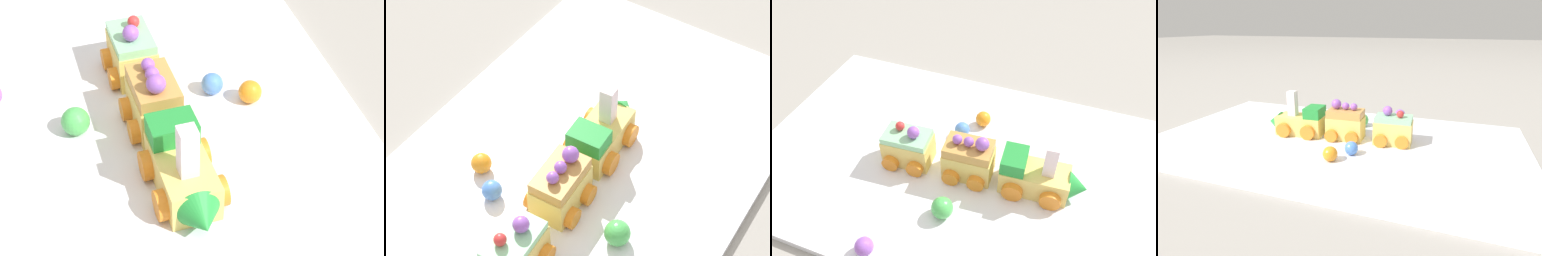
{
  "view_description": "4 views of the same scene",
  "coord_description": "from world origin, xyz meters",
  "views": [
    {
      "loc": [
        0.49,
        -0.1,
        0.47
      ],
      "look_at": [
        0.02,
        0.02,
        0.03
      ],
      "focal_mm": 60.0,
      "sensor_mm": 36.0,
      "label": 1
    },
    {
      "loc": [
        -0.38,
        -0.28,
        0.64
      ],
      "look_at": [
        0.04,
        0.0,
        0.07
      ],
      "focal_mm": 60.0,
      "sensor_mm": 36.0,
      "label": 2
    },
    {
      "loc": [
        0.1,
        -0.36,
        0.45
      ],
      "look_at": [
        -0.04,
        0.01,
        0.07
      ],
      "focal_mm": 35.0,
      "sensor_mm": 36.0,
      "label": 3
    },
    {
      "loc": [
        -0.22,
        0.52,
        0.23
      ],
      "look_at": [
        -0.03,
        -0.02,
        0.03
      ],
      "focal_mm": 28.0,
      "sensor_mm": 36.0,
      "label": 4
    }
  ],
  "objects": [
    {
      "name": "gumball_green",
      "position": [
        -0.03,
        -0.1,
        0.03
      ],
      "size": [
        0.03,
        0.03,
        0.03
      ],
      "primitive_type": "sphere",
      "color": "#4CBC56",
      "rests_on": "display_board"
    },
    {
      "name": "cake_train_locomotive",
      "position": [
        0.09,
        -0.01,
        0.04
      ],
      "size": [
        0.12,
        0.07,
        0.09
      ],
      "rotation": [
        0.0,
        0.0,
        0.06
      ],
      "color": "#EACC66",
      "rests_on": "display_board"
    },
    {
      "name": "ground_plane",
      "position": [
        0.0,
        0.0,
        0.0
      ],
      "size": [
        10.0,
        10.0,
        0.0
      ],
      "primitive_type": "plane",
      "color": "gray"
    },
    {
      "name": "display_board",
      "position": [
        0.0,
        0.0,
        0.01
      ],
      "size": [
        0.73,
        0.41,
        0.01
      ],
      "primitive_type": "cube",
      "color": "white",
      "rests_on": "ground_plane"
    },
    {
      "name": "cake_car_mint",
      "position": [
        -0.12,
        -0.02,
        0.04
      ],
      "size": [
        0.07,
        0.07,
        0.07
      ],
      "rotation": [
        0.0,
        0.0,
        0.06
      ],
      "color": "#EACC66",
      "rests_on": "display_board"
    },
    {
      "name": "gumball_purple",
      "position": [
        -0.1,
        -0.18,
        0.02
      ],
      "size": [
        0.02,
        0.02,
        0.02
      ],
      "primitive_type": "sphere",
      "color": "#9956C6",
      "rests_on": "display_board"
    },
    {
      "name": "cake_car_caramel",
      "position": [
        -0.02,
        -0.02,
        0.04
      ],
      "size": [
        0.07,
        0.07,
        0.08
      ],
      "rotation": [
        0.0,
        0.0,
        0.06
      ],
      "color": "#EACC66",
      "rests_on": "display_board"
    },
    {
      "name": "gumball_orange",
      "position": [
        -0.03,
        0.09,
        0.03
      ],
      "size": [
        0.03,
        0.03,
        0.03
      ],
      "primitive_type": "sphere",
      "color": "orange",
      "rests_on": "display_board"
    },
    {
      "name": "gumball_blue",
      "position": [
        -0.06,
        0.06,
        0.02
      ],
      "size": [
        0.02,
        0.02,
        0.02
      ],
      "primitive_type": "sphere",
      "color": "#4C84E0",
      "rests_on": "display_board"
    }
  ]
}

